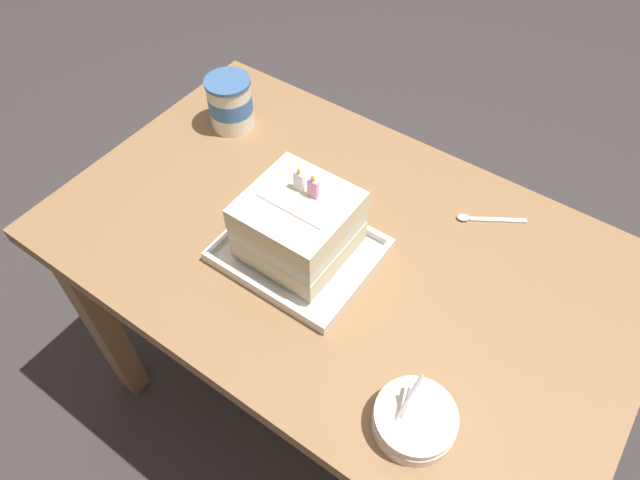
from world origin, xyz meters
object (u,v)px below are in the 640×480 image
object	(u,v)px
foil_tray	(300,252)
birthday_cake	(298,225)
ice_cream_tub	(230,103)
bowl_stack	(414,420)
serving_spoon_near_tray	(477,218)

from	to	relation	value
foil_tray	birthday_cake	size ratio (longest dim) A/B	1.54
birthday_cake	ice_cream_tub	world-z (taller)	birthday_cake
ice_cream_tub	bowl_stack	bearing A→B (deg)	-29.05
ice_cream_tub	birthday_cake	bearing A→B (deg)	-31.67
serving_spoon_near_tray	foil_tray	bearing A→B (deg)	-131.04
foil_tray	bowl_stack	distance (m)	0.39
foil_tray	serving_spoon_near_tray	distance (m)	0.37
birthday_cake	ice_cream_tub	xyz separation A→B (m)	(-0.36, 0.22, -0.03)
bowl_stack	ice_cream_tub	xyz separation A→B (m)	(-0.71, 0.39, 0.04)
birthday_cake	serving_spoon_near_tray	bearing A→B (deg)	48.96
bowl_stack	serving_spoon_near_tray	xyz separation A→B (m)	(-0.10, 0.45, -0.02)
ice_cream_tub	serving_spoon_near_tray	size ratio (longest dim) A/B	0.96
serving_spoon_near_tray	ice_cream_tub	bearing A→B (deg)	-174.42
foil_tray	ice_cream_tub	world-z (taller)	ice_cream_tub
foil_tray	birthday_cake	world-z (taller)	birthday_cake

